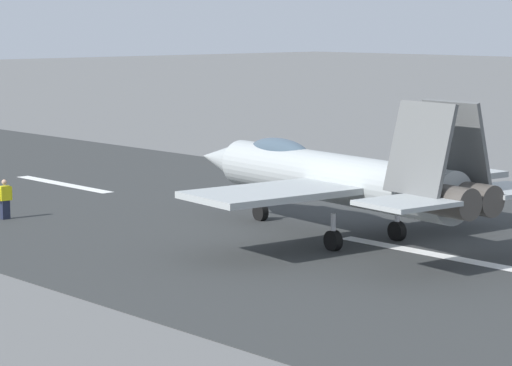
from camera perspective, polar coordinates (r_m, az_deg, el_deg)
The scene contains 6 objects.
ground_plane at distance 40.76m, azimuth 9.18°, elevation -3.66°, with size 400.00×400.00×0.00m, color slate.
runway_strip at distance 40.75m, azimuth 9.20°, elevation -3.65°, with size 240.00×26.00×0.02m.
fighter_jet at distance 43.13m, azimuth 4.03°, elevation 0.34°, with size 17.16×13.97×5.62m.
crew_person at distance 48.56m, azimuth -12.67°, elevation -0.83°, with size 0.31×0.70×1.72m.
marker_cone_mid at distance 57.89m, azimuth 6.40°, elevation 0.17°, with size 0.44×0.44×0.55m, color orange.
marker_cone_far at distance 67.01m, azimuth -2.04°, elevation 1.31°, with size 0.44×0.44×0.55m, color orange.
Camera 1 is at (-24.46, 31.54, 8.30)m, focal length 78.60 mm.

